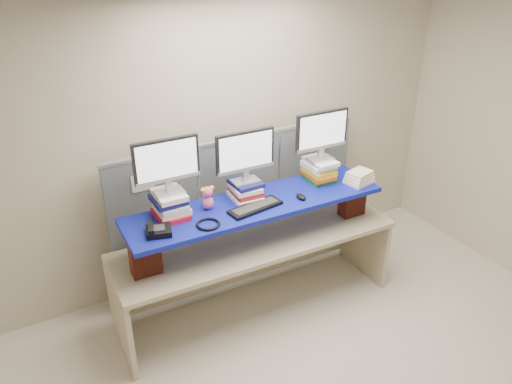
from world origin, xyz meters
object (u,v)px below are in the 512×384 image
monitor_right (322,133)px  desk_phone (158,230)px  blue_board (256,204)px  desk (256,253)px  keyboard (255,207)px  monitor_left (167,163)px  monitor_center (245,154)px

monitor_right → desk_phone: 1.70m
blue_board → desk: bearing=1.7°
desk → keyboard: bearing=-120.7°
blue_board → monitor_left: monitor_left is taller
blue_board → monitor_right: bearing=9.2°
desk → keyboard: (-0.06, -0.10, 0.53)m
monitor_left → monitor_center: bearing=-0.0°
monitor_center → keyboard: monitor_center is taller
desk → monitor_center: size_ratio=4.92×
monitor_left → monitor_right: (1.45, -0.04, -0.00)m
monitor_right → monitor_center: bearing=-180.0°
blue_board → keyboard: 0.12m
monitor_center → keyboard: size_ratio=1.06×
blue_board → desk_phone: desk_phone is taller
monitor_right → blue_board: bearing=-170.8°
desk → monitor_center: 0.94m
desk_phone → blue_board: bearing=19.7°
desk → desk_phone: (-0.91, -0.07, 0.55)m
blue_board → keyboard: (-0.06, -0.10, 0.04)m
blue_board → monitor_left: bearing=170.7°
monitor_right → desk_phone: bearing=-172.5°
monitor_center → desk_phone: (-0.87, -0.19, -0.39)m
monitor_left → monitor_right: size_ratio=1.00×
desk → monitor_left: monitor_left is taller
keyboard → desk_phone: bearing=170.2°
monitor_left → monitor_center: 0.68m
desk → monitor_center: (-0.04, 0.12, 0.94)m
monitor_center → monitor_right: size_ratio=1.00×
desk → blue_board: (-0.00, 0.00, 0.50)m
blue_board → keyboard: bearing=-120.7°
desk_phone → monitor_left: bearing=63.3°
keyboard → blue_board: bearing=49.5°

